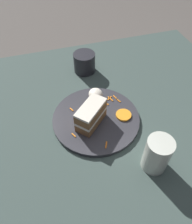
# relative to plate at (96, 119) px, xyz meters

# --- Properties ---
(ground_plane) EXTENTS (6.00, 6.00, 0.00)m
(ground_plane) POSITION_rel_plate_xyz_m (0.02, -0.05, -0.04)
(ground_plane) COLOR #4C4742
(ground_plane) RESTS_ON ground
(dining_table) EXTENTS (0.91, 1.10, 0.03)m
(dining_table) POSITION_rel_plate_xyz_m (0.02, -0.05, -0.02)
(dining_table) COLOR #384742
(dining_table) RESTS_ON ground
(plate) EXTENTS (0.30, 0.30, 0.01)m
(plate) POSITION_rel_plate_xyz_m (0.00, 0.00, 0.00)
(plate) COLOR #333338
(plate) RESTS_ON dining_table
(cake_slice) EXTENTS (0.12, 0.12, 0.08)m
(cake_slice) POSITION_rel_plate_xyz_m (-0.02, 0.02, 0.05)
(cake_slice) COLOR brown
(cake_slice) RESTS_ON plate
(cream_dollop) EXTENTS (0.06, 0.05, 0.04)m
(cream_dollop) POSITION_rel_plate_xyz_m (0.09, -0.03, 0.03)
(cream_dollop) COLOR silver
(cream_dollop) RESTS_ON plate
(orange_garnish) EXTENTS (0.05, 0.05, 0.01)m
(orange_garnish) POSITION_rel_plate_xyz_m (-0.02, -0.09, 0.01)
(orange_garnish) COLOR orange
(orange_garnish) RESTS_ON plate
(carrot_shreds_scatter) EXTENTS (0.21, 0.20, 0.00)m
(carrot_shreds_scatter) POSITION_rel_plate_xyz_m (0.03, -0.03, 0.01)
(carrot_shreds_scatter) COLOR orange
(carrot_shreds_scatter) RESTS_ON plate
(drinking_glass) EXTENTS (0.07, 0.07, 0.12)m
(drinking_glass) POSITION_rel_plate_xyz_m (-0.21, -0.11, 0.04)
(drinking_glass) COLOR beige
(drinking_glass) RESTS_ON dining_table
(coffee_mug) EXTENTS (0.09, 0.09, 0.08)m
(coffee_mug) POSITION_rel_plate_xyz_m (0.28, -0.03, 0.04)
(coffee_mug) COLOR #232328
(coffee_mug) RESTS_ON dining_table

